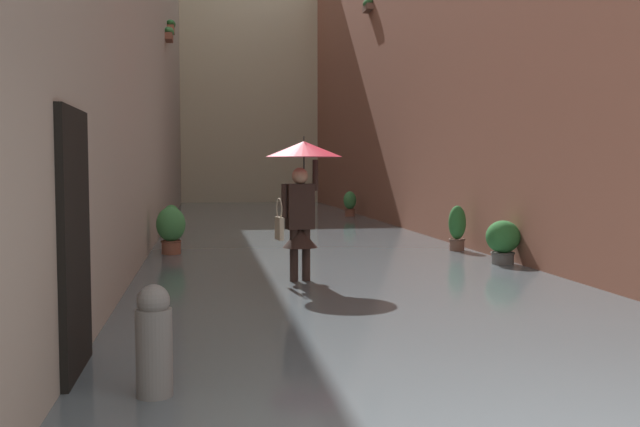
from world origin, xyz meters
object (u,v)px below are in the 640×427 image
at_px(potted_plant_far_right, 171,221).
at_px(mooring_bollard, 154,349).
at_px(potted_plant_far_left, 350,204).
at_px(potted_plant_near_left, 503,242).
at_px(person_wading, 302,180).
at_px(potted_plant_mid_right, 171,230).
at_px(potted_plant_mid_left, 457,230).

relative_size(potted_plant_far_right, mooring_bollard, 0.95).
bearing_deg(potted_plant_far_left, mooring_bollard, 74.11).
bearing_deg(potted_plant_near_left, potted_plant_far_left, -88.95).
bearing_deg(person_wading, potted_plant_far_right, -72.26).
distance_m(potted_plant_near_left, potted_plant_mid_right, 6.00).
xyz_separation_m(potted_plant_mid_left, mooring_bollard, (5.20, 8.09, -0.07)).
distance_m(potted_plant_mid_right, potted_plant_far_left, 10.83).
distance_m(potted_plant_mid_right, potted_plant_far_right, 3.13).
xyz_separation_m(potted_plant_mid_right, potted_plant_mid_left, (-5.46, 0.32, -0.05)).
relative_size(potted_plant_near_left, potted_plant_far_left, 0.91).
xyz_separation_m(potted_plant_far_right, potted_plant_mid_left, (-5.59, 3.44, 0.03)).
bearing_deg(person_wading, potted_plant_mid_right, -60.37).
xyz_separation_m(person_wading, potted_plant_mid_right, (1.99, -3.50, -0.98)).
relative_size(potted_plant_near_left, potted_plant_far_right, 0.97).
bearing_deg(potted_plant_mid_left, mooring_bollard, 57.26).
distance_m(person_wading, potted_plant_mid_left, 4.82).
bearing_deg(person_wading, potted_plant_mid_left, -137.51).
xyz_separation_m(potted_plant_far_left, potted_plant_mid_left, (-0.13, 9.74, 0.01)).
relative_size(person_wading, mooring_bollard, 2.37).
bearing_deg(person_wading, potted_plant_near_left, -161.00).
distance_m(potted_plant_far_right, potted_plant_mid_left, 6.57).
bearing_deg(mooring_bollard, potted_plant_far_right, -88.06).
height_order(person_wading, potted_plant_far_left, person_wading).
bearing_deg(mooring_bollard, potted_plant_near_left, -130.76).
relative_size(potted_plant_far_left, mooring_bollard, 1.02).
bearing_deg(mooring_bollard, person_wading, -109.39).
height_order(potted_plant_mid_right, potted_plant_far_right, potted_plant_mid_right).
distance_m(potted_plant_mid_right, potted_plant_mid_left, 5.47).
relative_size(person_wading, potted_plant_far_right, 2.50).
relative_size(person_wading, potted_plant_mid_right, 2.18).
distance_m(potted_plant_mid_left, mooring_bollard, 9.62).
height_order(person_wading, potted_plant_mid_right, person_wading).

